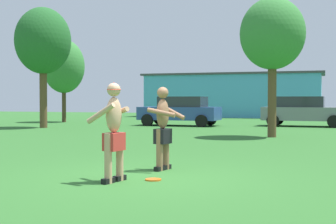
{
  "coord_description": "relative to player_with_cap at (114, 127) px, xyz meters",
  "views": [
    {
      "loc": [
        3.05,
        -8.02,
        1.41
      ],
      "look_at": [
        -0.21,
        1.88,
        1.14
      ],
      "focal_mm": 51.11,
      "sensor_mm": 36.0,
      "label": 1
    }
  ],
  "objects": [
    {
      "name": "ground_plane",
      "position": [
        0.39,
        0.56,
        -0.94
      ],
      "size": [
        80.0,
        80.0,
        0.0
      ],
      "primitive_type": "plane",
      "color": "#2D6628"
    },
    {
      "name": "player_with_cap",
      "position": [
        0.0,
        0.0,
        0.0
      ],
      "size": [
        0.66,
        0.72,
        1.71
      ],
      "color": "black",
      "rests_on": "ground_plane"
    },
    {
      "name": "player_in_black",
      "position": [
        0.36,
        1.57,
        -0.07
      ],
      "size": [
        0.67,
        0.58,
        1.67
      ],
      "color": "black",
      "rests_on": "ground_plane"
    },
    {
      "name": "frisbee",
      "position": [
        0.59,
        0.37,
        -0.93
      ],
      "size": [
        0.29,
        0.29,
        0.03
      ],
      "primitive_type": "cylinder",
      "color": "orange",
      "rests_on": "ground_plane"
    },
    {
      "name": "car_blue_near_post",
      "position": [
        -4.02,
        17.32,
        -0.12
      ],
      "size": [
        4.35,
        2.11,
        1.58
      ],
      "color": "#2D478C",
      "rests_on": "ground_plane"
    },
    {
      "name": "car_gray_far_end",
      "position": [
        2.34,
        18.75,
        -0.12
      ],
      "size": [
        4.38,
        2.19,
        1.58
      ],
      "color": "slate",
      "rests_on": "ground_plane"
    },
    {
      "name": "outbuilding_behind_lot",
      "position": [
        -3.76,
        31.6,
        0.83
      ],
      "size": [
        14.38,
        5.31,
        3.53
      ],
      "color": "#4C9ED1",
      "rests_on": "ground_plane"
    },
    {
      "name": "tree_right_field",
      "position": [
        -10.02,
        13.37,
        3.38
      ],
      "size": [
        2.79,
        2.79,
        6.03
      ],
      "color": "brown",
      "rests_on": "ground_plane"
    },
    {
      "name": "tree_behind_players",
      "position": [
        1.54,
        10.84,
        2.91
      ],
      "size": [
        2.44,
        2.44,
        5.24
      ],
      "color": "brown",
      "rests_on": "ground_plane"
    },
    {
      "name": "tree_near_building",
      "position": [
        -12.19,
        19.04,
        2.56
      ],
      "size": [
        2.6,
        2.6,
        5.19
      ],
      "color": "#4C3823",
      "rests_on": "ground_plane"
    }
  ]
}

